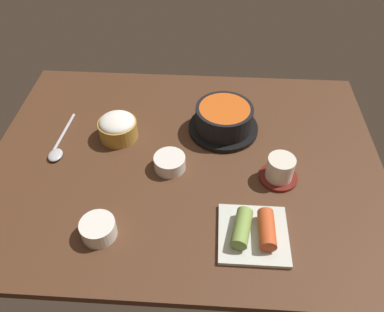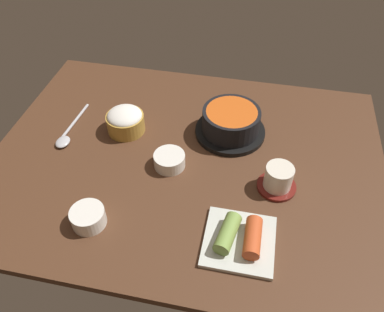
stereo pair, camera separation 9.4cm
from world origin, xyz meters
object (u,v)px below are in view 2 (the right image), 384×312
object	(u,v)px
banchan_cup_center	(169,160)
side_bowl_near	(88,217)
tea_cup_with_saucer	(278,179)
spoon	(67,135)
stone_pot	(231,123)
rice_bowl	(125,120)
kimchi_plate	(240,238)

from	to	relation	value
banchan_cup_center	side_bowl_near	xyz separation A→B (cm)	(-13.01, -20.42, 0.19)
tea_cup_with_saucer	banchan_cup_center	bearing A→B (deg)	175.89
side_bowl_near	spoon	distance (cm)	30.33
stone_pot	rice_bowl	size ratio (longest dim) A/B	1.86
side_bowl_near	spoon	bearing A→B (deg)	123.90
stone_pot	spoon	world-z (taller)	stone_pot
rice_bowl	banchan_cup_center	world-z (taller)	rice_bowl
stone_pot	spoon	xyz separation A→B (cm)	(-43.13, -10.45, -3.11)
rice_bowl	kimchi_plate	distance (cm)	45.55
tea_cup_with_saucer	spoon	bearing A→B (deg)	173.31
spoon	tea_cup_with_saucer	bearing A→B (deg)	-6.69
banchan_cup_center	spoon	xyz separation A→B (cm)	(-29.91, 4.72, -1.32)
side_bowl_near	spoon	size ratio (longest dim) A/B	0.40
stone_pot	banchan_cup_center	bearing A→B (deg)	-131.07
stone_pot	tea_cup_with_saucer	xyz separation A→B (cm)	(13.43, -17.09, -0.62)
tea_cup_with_saucer	spoon	distance (cm)	57.00
kimchi_plate	spoon	size ratio (longest dim) A/B	0.77
banchan_cup_center	spoon	bearing A→B (deg)	171.02
rice_bowl	tea_cup_with_saucer	bearing A→B (deg)	-16.84
banchan_cup_center	side_bowl_near	bearing A→B (deg)	-122.50
stone_pot	spoon	bearing A→B (deg)	-166.38
tea_cup_with_saucer	kimchi_plate	world-z (taller)	tea_cup_with_saucer
kimchi_plate	rice_bowl	bearing A→B (deg)	139.60
rice_bowl	spoon	world-z (taller)	rice_bowl
stone_pot	kimchi_plate	distance (cm)	34.68
rice_bowl	tea_cup_with_saucer	distance (cm)	43.45
stone_pot	kimchi_plate	size ratio (longest dim) A/B	1.29
side_bowl_near	kimchi_plate	bearing A→B (deg)	2.79
stone_pot	side_bowl_near	size ratio (longest dim) A/B	2.52
tea_cup_with_saucer	banchan_cup_center	size ratio (longest dim) A/B	1.19
stone_pot	banchan_cup_center	distance (cm)	20.21
banchan_cup_center	spoon	size ratio (longest dim) A/B	0.41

